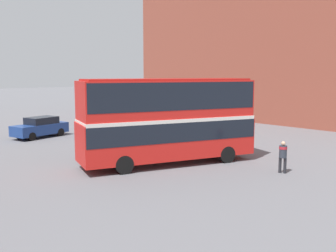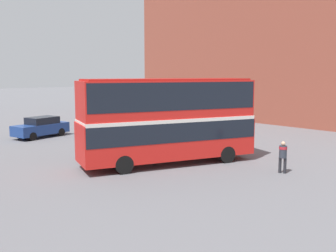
# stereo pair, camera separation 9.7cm
# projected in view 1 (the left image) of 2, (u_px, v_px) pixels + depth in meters

# --- Properties ---
(ground_plane) EXTENTS (240.00, 240.00, 0.00)m
(ground_plane) POSITION_uv_depth(u_px,v_px,m) (141.00, 164.00, 22.39)
(ground_plane) COLOR slate
(building_row_right) EXTENTS (9.05, 37.05, 17.11)m
(building_row_right) POSITION_uv_depth(u_px,v_px,m) (279.00, 42.00, 42.91)
(building_row_right) COLOR brown
(building_row_right) RESTS_ON ground_plane
(double_decker_bus) EXTENTS (10.33, 5.46, 4.84)m
(double_decker_bus) POSITION_uv_depth(u_px,v_px,m) (168.00, 116.00, 22.09)
(double_decker_bus) COLOR red
(double_decker_bus) RESTS_ON ground_plane
(pedestrian_foreground) EXTENTS (0.52, 0.52, 1.67)m
(pedestrian_foreground) POSITION_uv_depth(u_px,v_px,m) (283.00, 154.00, 20.23)
(pedestrian_foreground) COLOR #232328
(pedestrian_foreground) RESTS_ON ground_plane
(parked_car_kerb_far) EXTENTS (4.76, 2.77, 1.64)m
(parked_car_kerb_far) POSITION_uv_depth(u_px,v_px,m) (40.00, 127.00, 31.61)
(parked_car_kerb_far) COLOR navy
(parked_car_kerb_far) RESTS_ON ground_plane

